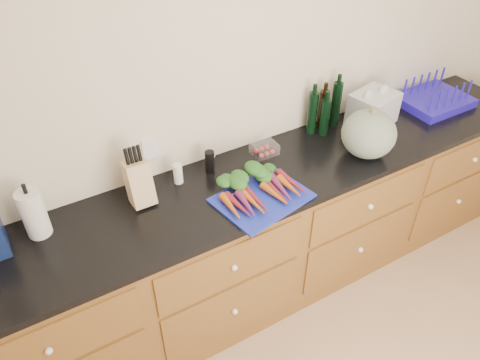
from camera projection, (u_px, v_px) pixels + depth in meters
wall_back at (246, 88)px, 2.57m from camera, size 4.10×0.05×2.60m
cabinets at (272, 234)px, 2.88m from camera, size 3.60×0.64×0.90m
countertop at (276, 174)px, 2.59m from camera, size 3.64×0.62×0.04m
cutting_board at (262, 198)px, 2.39m from camera, size 0.51×0.42×0.01m
carrots at (257, 188)px, 2.40m from camera, size 0.43×0.32×0.06m
squash at (369, 134)px, 2.62m from camera, size 0.31×0.31×0.27m
paper_towel at (34, 214)px, 2.13m from camera, size 0.11×0.11×0.25m
knife_block at (139, 183)px, 2.31m from camera, size 0.12×0.12×0.23m
grinder_salt at (178, 174)px, 2.46m from camera, size 0.05×0.05×0.11m
grinder_pepper at (210, 162)px, 2.53m from camera, size 0.05×0.05×0.13m
canister_chrome at (212, 164)px, 2.55m from camera, size 0.04×0.04×0.10m
tomato_box at (264, 149)px, 2.68m from camera, size 0.14×0.11×0.07m
bottles at (324, 111)px, 2.83m from camera, size 0.24×0.12×0.29m
grocery_bag at (373, 108)px, 2.91m from camera, size 0.32×0.27×0.20m
dish_rack at (434, 99)px, 3.13m from camera, size 0.45×0.36×0.18m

